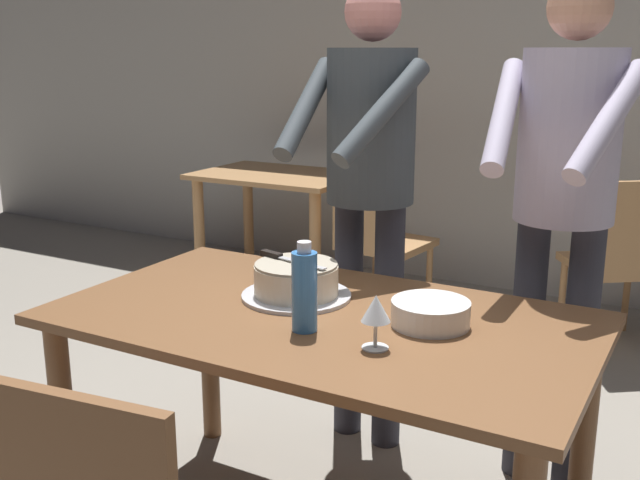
{
  "coord_description": "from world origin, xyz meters",
  "views": [
    {
      "loc": [
        0.99,
        -1.78,
        1.49
      ],
      "look_at": [
        -0.14,
        0.24,
        0.9
      ],
      "focal_mm": 41.87,
      "sensor_mm": 36.0,
      "label": 1
    }
  ],
  "objects_px": {
    "person_standing_beside": "(565,183)",
    "background_table": "(278,198)",
    "cake_knife": "(280,257)",
    "cake_on_platter": "(296,282)",
    "background_chair_1": "(380,236)",
    "wine_glass_near": "(376,310)",
    "plate_stack": "(431,313)",
    "background_chair_0": "(624,258)",
    "water_bottle": "(304,290)",
    "person_cutting_cake": "(369,168)",
    "main_dining_table": "(321,350)"
  },
  "relations": [
    {
      "from": "water_bottle",
      "to": "background_chair_1",
      "type": "xyz_separation_m",
      "value": [
        -0.69,
        2.01,
        -0.37
      ]
    },
    {
      "from": "cake_knife",
      "to": "background_table",
      "type": "xyz_separation_m",
      "value": [
        -1.29,
        2.03,
        -0.29
      ]
    },
    {
      "from": "plate_stack",
      "to": "background_chair_1",
      "type": "distance_m",
      "value": 2.08
    },
    {
      "from": "main_dining_table",
      "to": "person_standing_beside",
      "type": "distance_m",
      "value": 0.96
    },
    {
      "from": "main_dining_table",
      "to": "plate_stack",
      "type": "relative_size",
      "value": 7.04
    },
    {
      "from": "cake_on_platter",
      "to": "background_chair_1",
      "type": "height_order",
      "value": "background_chair_1"
    },
    {
      "from": "plate_stack",
      "to": "wine_glass_near",
      "type": "xyz_separation_m",
      "value": [
        -0.06,
        -0.23,
        0.07
      ]
    },
    {
      "from": "cake_knife",
      "to": "water_bottle",
      "type": "height_order",
      "value": "water_bottle"
    },
    {
      "from": "person_cutting_cake",
      "to": "plate_stack",
      "type": "bearing_deg",
      "value": -50.97
    },
    {
      "from": "water_bottle",
      "to": "person_cutting_cake",
      "type": "bearing_deg",
      "value": 103.24
    },
    {
      "from": "plate_stack",
      "to": "person_cutting_cake",
      "type": "distance_m",
      "value": 0.8
    },
    {
      "from": "plate_stack",
      "to": "background_chair_0",
      "type": "bearing_deg",
      "value": 82.39
    },
    {
      "from": "plate_stack",
      "to": "background_chair_1",
      "type": "relative_size",
      "value": 0.24
    },
    {
      "from": "water_bottle",
      "to": "wine_glass_near",
      "type": "bearing_deg",
      "value": -5.88
    },
    {
      "from": "person_cutting_cake",
      "to": "background_chair_0",
      "type": "distance_m",
      "value": 1.7
    },
    {
      "from": "cake_on_platter",
      "to": "background_chair_1",
      "type": "distance_m",
      "value": 1.89
    },
    {
      "from": "background_table",
      "to": "person_cutting_cake",
      "type": "bearing_deg",
      "value": -48.11
    },
    {
      "from": "person_standing_beside",
      "to": "cake_on_platter",
      "type": "bearing_deg",
      "value": -138.53
    },
    {
      "from": "person_standing_beside",
      "to": "background_table",
      "type": "height_order",
      "value": "person_standing_beside"
    },
    {
      "from": "plate_stack",
      "to": "water_bottle",
      "type": "xyz_separation_m",
      "value": [
        -0.29,
        -0.2,
        0.08
      ]
    },
    {
      "from": "person_cutting_cake",
      "to": "background_table",
      "type": "bearing_deg",
      "value": 131.89
    },
    {
      "from": "main_dining_table",
      "to": "cake_knife",
      "type": "height_order",
      "value": "cake_knife"
    },
    {
      "from": "wine_glass_near",
      "to": "background_table",
      "type": "relative_size",
      "value": 0.14
    },
    {
      "from": "plate_stack",
      "to": "background_chair_0",
      "type": "height_order",
      "value": "background_chair_0"
    },
    {
      "from": "wine_glass_near",
      "to": "person_standing_beside",
      "type": "distance_m",
      "value": 0.91
    },
    {
      "from": "main_dining_table",
      "to": "person_standing_beside",
      "type": "xyz_separation_m",
      "value": [
        0.52,
        0.68,
        0.44
      ]
    },
    {
      "from": "cake_knife",
      "to": "person_cutting_cake",
      "type": "distance_m",
      "value": 0.58
    },
    {
      "from": "water_bottle",
      "to": "person_cutting_cake",
      "type": "relative_size",
      "value": 0.15
    },
    {
      "from": "person_standing_beside",
      "to": "main_dining_table",
      "type": "bearing_deg",
      "value": -127.62
    },
    {
      "from": "background_chair_1",
      "to": "water_bottle",
      "type": "bearing_deg",
      "value": -70.97
    },
    {
      "from": "background_chair_1",
      "to": "background_chair_0",
      "type": "bearing_deg",
      "value": 8.49
    },
    {
      "from": "cake_on_platter",
      "to": "water_bottle",
      "type": "relative_size",
      "value": 1.36
    },
    {
      "from": "background_chair_0",
      "to": "background_table",
      "type": "bearing_deg",
      "value": 177.8
    },
    {
      "from": "cake_on_platter",
      "to": "person_standing_beside",
      "type": "distance_m",
      "value": 0.93
    },
    {
      "from": "main_dining_table",
      "to": "cake_knife",
      "type": "distance_m",
      "value": 0.33
    },
    {
      "from": "cake_on_platter",
      "to": "plate_stack",
      "type": "xyz_separation_m",
      "value": [
        0.45,
        -0.02,
        -0.02
      ]
    },
    {
      "from": "cake_on_platter",
      "to": "plate_stack",
      "type": "bearing_deg",
      "value": -3.04
    },
    {
      "from": "plate_stack",
      "to": "person_standing_beside",
      "type": "distance_m",
      "value": 0.71
    },
    {
      "from": "main_dining_table",
      "to": "cake_knife",
      "type": "xyz_separation_m",
      "value": [
        -0.21,
        0.11,
        0.23
      ]
    },
    {
      "from": "background_chair_0",
      "to": "person_standing_beside",
      "type": "bearing_deg",
      "value": -92.12
    },
    {
      "from": "person_standing_beside",
      "to": "background_chair_0",
      "type": "relative_size",
      "value": 1.91
    },
    {
      "from": "water_bottle",
      "to": "person_standing_beside",
      "type": "height_order",
      "value": "person_standing_beside"
    },
    {
      "from": "wine_glass_near",
      "to": "background_chair_0",
      "type": "xyz_separation_m",
      "value": [
        0.33,
        2.22,
        -0.36
      ]
    },
    {
      "from": "plate_stack",
      "to": "background_table",
      "type": "height_order",
      "value": "plate_stack"
    },
    {
      "from": "background_chair_0",
      "to": "person_cutting_cake",
      "type": "bearing_deg",
      "value": -117.5
    },
    {
      "from": "plate_stack",
      "to": "background_table",
      "type": "xyz_separation_m",
      "value": [
        -1.81,
        2.08,
        -0.21
      ]
    },
    {
      "from": "wine_glass_near",
      "to": "background_chair_1",
      "type": "distance_m",
      "value": 2.26
    },
    {
      "from": "cake_on_platter",
      "to": "water_bottle",
      "type": "distance_m",
      "value": 0.29
    },
    {
      "from": "cake_on_platter",
      "to": "background_table",
      "type": "height_order",
      "value": "cake_on_platter"
    },
    {
      "from": "main_dining_table",
      "to": "background_table",
      "type": "distance_m",
      "value": 2.62
    }
  ]
}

